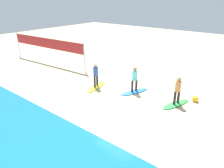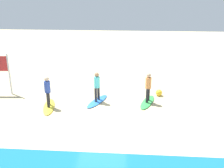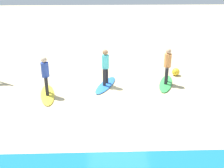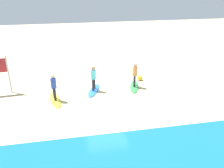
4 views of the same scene
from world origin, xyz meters
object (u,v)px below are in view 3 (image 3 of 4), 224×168
at_px(surfer_green, 167,63).
at_px(surfer_blue, 105,65).
at_px(surfer_yellow, 45,73).
at_px(surfboard_blue, 106,85).
at_px(surfboard_green, 166,83).
at_px(beach_ball, 176,72).
at_px(surfboard_yellow, 48,95).

distance_m(surfer_green, surfer_blue, 2.82).
relative_size(surfer_green, surfer_yellow, 1.00).
relative_size(surfer_green, surfboard_blue, 0.78).
distance_m(surfboard_green, beach_ball, 1.34).
xyz_separation_m(surfboard_yellow, beach_ball, (-6.05, -2.13, 0.15)).
xyz_separation_m(surfer_green, surfboard_blue, (2.81, 0.08, -0.99)).
distance_m(surfer_blue, surfboard_yellow, 2.84).
xyz_separation_m(surfer_green, beach_ball, (-0.74, -1.11, -0.85)).
bearing_deg(beach_ball, surfboard_blue, 18.58).
xyz_separation_m(surfboard_blue, surfer_blue, (-0.00, 0.00, 0.99)).
relative_size(surfer_blue, surfboard_yellow, 0.78).
xyz_separation_m(surfer_green, surfer_blue, (2.81, 0.08, 0.00)).
height_order(surfboard_blue, surfer_blue, surfer_blue).
relative_size(surfer_green, beach_ball, 4.31).
xyz_separation_m(surfer_green, surfboard_yellow, (5.31, 1.02, -0.99)).
height_order(surfer_green, surfboard_blue, surfer_green).
xyz_separation_m(surfer_yellow, beach_ball, (-6.05, -2.13, -0.85)).
xyz_separation_m(surfer_blue, surfer_yellow, (2.50, 0.94, 0.00)).
bearing_deg(surfboard_green, surfer_yellow, -61.54).
distance_m(surfer_blue, surfer_yellow, 2.67).
bearing_deg(surfboard_yellow, surfer_yellow, -0.00).
height_order(surfer_blue, surfboard_yellow, surfer_blue).
bearing_deg(surfer_blue, surfer_green, -178.36).
distance_m(surfboard_blue, surfer_yellow, 2.84).
xyz_separation_m(surfboard_green, surfboard_yellow, (5.31, 1.02, 0.00)).
height_order(surfboard_green, surfer_yellow, surfer_yellow).
relative_size(surfboard_green, beach_ball, 5.52).
distance_m(surfboard_green, surfer_green, 0.99).
relative_size(surfer_blue, beach_ball, 4.31).
bearing_deg(surfboard_blue, surfboard_yellow, -48.12).
bearing_deg(surfer_blue, beach_ball, -161.42).
distance_m(surfboard_green, surfer_blue, 2.99).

